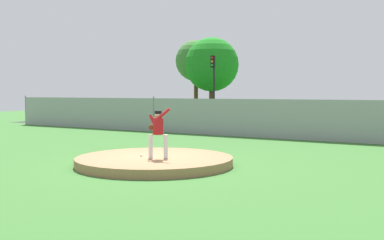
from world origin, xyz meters
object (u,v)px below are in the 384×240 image
(parked_car_slate, at_px, (259,116))
(traffic_light_near, at_px, (213,77))
(pitcher_youth, at_px, (158,129))
(parked_car_silver, at_px, (209,115))
(baseball, at_px, (141,155))

(parked_car_slate, relative_size, traffic_light_near, 0.94)
(pitcher_youth, distance_m, parked_car_silver, 15.78)
(parked_car_silver, height_order, traffic_light_near, traffic_light_near)
(baseball, relative_size, parked_car_slate, 0.02)
(parked_car_silver, bearing_deg, parked_car_slate, 9.28)
(traffic_light_near, bearing_deg, pitcher_youth, -65.02)
(baseball, height_order, parked_car_silver, parked_car_silver)
(baseball, height_order, parked_car_slate, parked_car_slate)
(baseball, bearing_deg, parked_car_silver, 112.24)
(parked_car_slate, distance_m, traffic_light_near, 7.60)
(parked_car_silver, xyz_separation_m, traffic_light_near, (-2.43, 4.88, 2.62))
(baseball, bearing_deg, parked_car_slate, 100.00)
(parked_car_slate, bearing_deg, parked_car_silver, -170.72)
(pitcher_youth, distance_m, baseball, 1.09)
(traffic_light_near, bearing_deg, baseball, -66.65)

